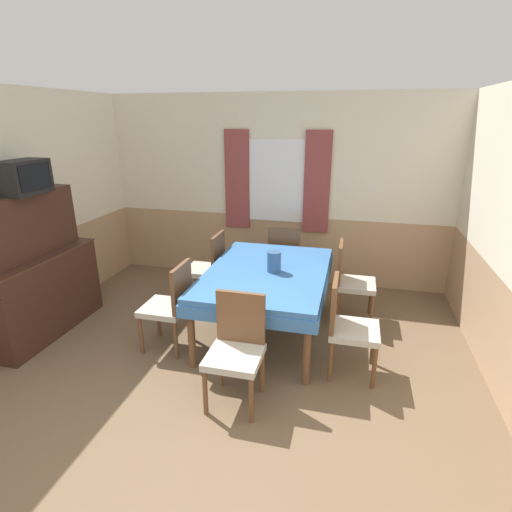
% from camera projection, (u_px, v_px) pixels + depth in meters
% --- Properties ---
extents(ground_plane, '(16.00, 16.00, 0.00)m').
position_uv_depth(ground_plane, '(156.00, 494.00, 2.56)').
color(ground_plane, brown).
extents(wall_back, '(5.17, 0.09, 2.60)m').
position_uv_depth(wall_back, '(275.00, 191.00, 5.59)').
color(wall_back, silver).
rests_on(wall_back, ground_plane).
extents(wall_left, '(0.05, 4.15, 2.60)m').
position_uv_depth(wall_left, '(27.00, 212.00, 4.40)').
color(wall_left, silver).
rests_on(wall_left, ground_plane).
extents(dining_table, '(1.28, 1.83, 0.74)m').
position_uv_depth(dining_table, '(267.00, 279.00, 4.29)').
color(dining_table, '#386BA8').
rests_on(dining_table, ground_plane).
extents(chair_left_near, '(0.44, 0.44, 0.93)m').
position_uv_depth(chair_left_near, '(171.00, 303.00, 4.03)').
color(chair_left_near, brown).
rests_on(chair_left_near, ground_plane).
extents(chair_right_far, '(0.44, 0.44, 0.93)m').
position_uv_depth(chair_right_far, '(350.00, 279.00, 4.64)').
color(chair_right_far, brown).
rests_on(chair_right_far, ground_plane).
extents(chair_head_window, '(0.44, 0.44, 0.93)m').
position_uv_depth(chair_head_window, '(285.00, 256.00, 5.38)').
color(chair_head_window, brown).
rests_on(chair_head_window, ground_plane).
extents(chair_head_near, '(0.44, 0.44, 0.93)m').
position_uv_depth(chair_head_near, '(237.00, 346.00, 3.28)').
color(chair_head_near, brown).
rests_on(chair_head_near, ground_plane).
extents(chair_right_near, '(0.44, 0.44, 0.93)m').
position_uv_depth(chair_right_near, '(347.00, 324.00, 3.63)').
color(chair_right_near, brown).
rests_on(chair_right_near, ground_plane).
extents(chair_left_far, '(0.44, 0.44, 0.93)m').
position_uv_depth(chair_left_far, '(209.00, 266.00, 5.03)').
color(chair_left_far, brown).
rests_on(chair_left_far, ground_plane).
extents(sideboard, '(0.46, 1.41, 1.56)m').
position_uv_depth(sideboard, '(38.00, 277.00, 4.30)').
color(sideboard, '#3D2319').
rests_on(sideboard, ground_plane).
extents(tv, '(0.29, 0.49, 0.33)m').
position_uv_depth(tv, '(24.00, 177.00, 3.94)').
color(tv, black).
rests_on(tv, sideboard).
extents(vase, '(0.15, 0.15, 0.22)m').
position_uv_depth(vase, '(274.00, 262.00, 4.19)').
color(vase, '#335684').
rests_on(vase, dining_table).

